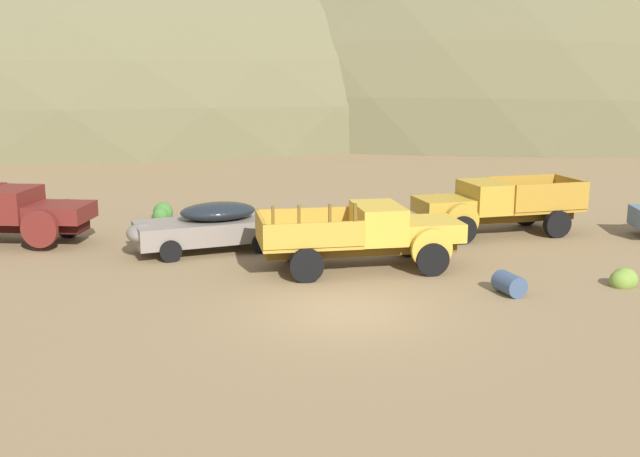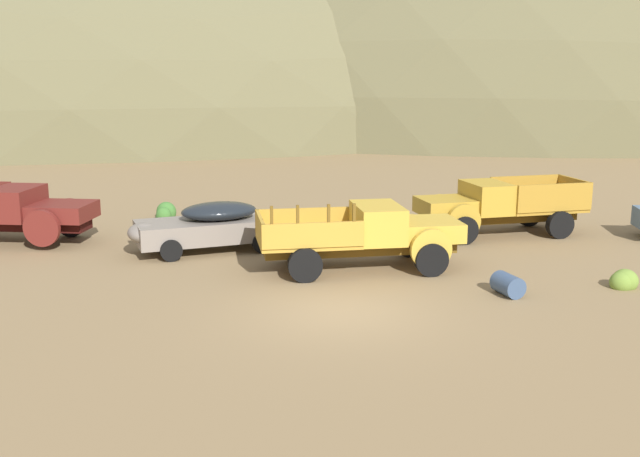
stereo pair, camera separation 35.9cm
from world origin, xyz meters
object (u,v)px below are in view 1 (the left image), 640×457
Objects in this scene: truck_oxblood at (8,213)px; car_primer_gray at (206,226)px; truck_faded_yellow at (374,235)px; truck_mustard at (487,206)px; oil_drum_tipped at (509,284)px.

car_primer_gray is (6.72, -1.32, -0.22)m from truck_oxblood.
truck_faded_yellow reaches higher than car_primer_gray.
truck_faded_yellow is at bearing -9.05° from truck_oxblood.
car_primer_gray is at bearing -0.95° from truck_mustard.
truck_oxblood is 1.06× the size of truck_faded_yellow.
truck_oxblood is at bearing 155.45° from truck_faded_yellow.
truck_oxblood is 6.66× the size of oil_drum_tipped.
truck_mustard reaches higher than oil_drum_tipped.
truck_faded_yellow is 6.30× the size of oil_drum_tipped.
car_primer_gray is at bearing 149.56° from oil_drum_tipped.
oil_drum_tipped is (8.44, -4.96, -0.53)m from car_primer_gray.
truck_mustard is 6.33× the size of oil_drum_tipped.
truck_mustard is at bearing 9.97° from truck_oxblood.
truck_mustard is at bearing 35.47° from truck_faded_yellow.
truck_mustard is 7.15m from oil_drum_tipped.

